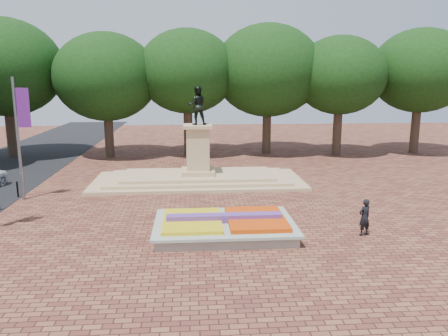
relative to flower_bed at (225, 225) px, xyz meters
name	(u,v)px	position (x,y,z in m)	size (l,w,h in m)	color
ground	(201,220)	(-1.03, 2.00, -0.38)	(90.00, 90.00, 0.00)	brown
flower_bed	(225,225)	(0.00, 0.00, 0.00)	(6.30, 4.30, 0.91)	gray
monument	(198,169)	(-1.03, 10.00, 0.50)	(14.00, 6.00, 6.40)	tan
tree_row_back	(222,81)	(1.31, 20.00, 6.29)	(44.80, 8.80, 10.43)	#35281D
pedestrian	(364,217)	(6.20, -0.71, 0.47)	(0.62, 0.40, 1.69)	black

